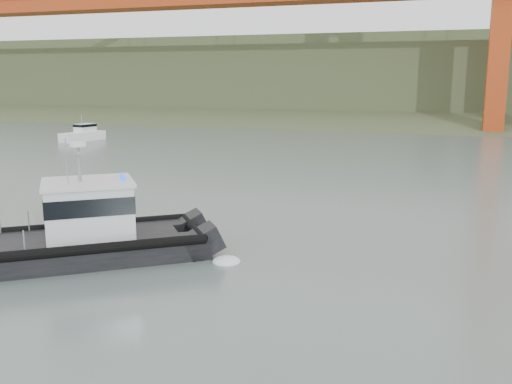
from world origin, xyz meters
TOP-DOWN VIEW (x-y plane):
  - ground at (0.00, 0.00)m, footprint 400.00×400.00m
  - headlands at (0.00, 125.50)m, footprint 500.00×105.36m
  - patrol_boat at (-5.27, 1.34)m, footprint 12.38×10.89m
  - motorboat at (-37.16, 46.83)m, footprint 3.58×7.02m

SIDE VIEW (x-z plane):
  - ground at x=0.00m, z-range 0.00..0.00m
  - motorboat at x=-37.16m, z-range -0.92..2.76m
  - patrol_boat at x=-5.27m, z-range -1.48..4.44m
  - headlands at x=0.00m, z-range -6.52..20.61m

